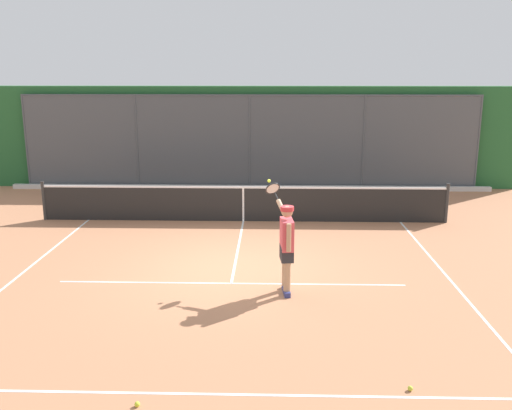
% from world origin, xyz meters
% --- Properties ---
extents(ground_plane, '(60.00, 60.00, 0.00)m').
position_xyz_m(ground_plane, '(0.00, 0.00, 0.00)').
color(ground_plane, '#B27551').
extents(court_line_markings, '(8.55, 8.35, 0.01)m').
position_xyz_m(court_line_markings, '(0.00, 1.22, 0.00)').
color(court_line_markings, white).
rests_on(court_line_markings, ground).
extents(fence_backdrop, '(18.45, 1.37, 3.48)m').
position_xyz_m(fence_backdrop, '(0.00, -8.71, 1.73)').
color(fence_backdrop, '#474C51').
rests_on(fence_backdrop, ground).
extents(tennis_net, '(10.98, 0.09, 1.07)m').
position_xyz_m(tennis_net, '(0.00, -3.76, 0.49)').
color(tennis_net, '#2D2D2D').
rests_on(tennis_net, ground).
extents(tennis_player, '(0.56, 1.35, 1.93)m').
position_xyz_m(tennis_player, '(-1.03, 1.22, 0.95)').
color(tennis_player, navy).
rests_on(tennis_player, ground).
extents(tennis_ball_mid_court, '(0.07, 0.07, 0.07)m').
position_xyz_m(tennis_ball_mid_court, '(0.84, 4.85, 0.03)').
color(tennis_ball_mid_court, '#CCDB33').
rests_on(tennis_ball_mid_court, ground).
extents(tennis_ball_by_sideline, '(0.07, 0.07, 0.07)m').
position_xyz_m(tennis_ball_by_sideline, '(-2.53, 4.41, 0.03)').
color(tennis_ball_by_sideline, '#C1D138').
rests_on(tennis_ball_by_sideline, ground).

